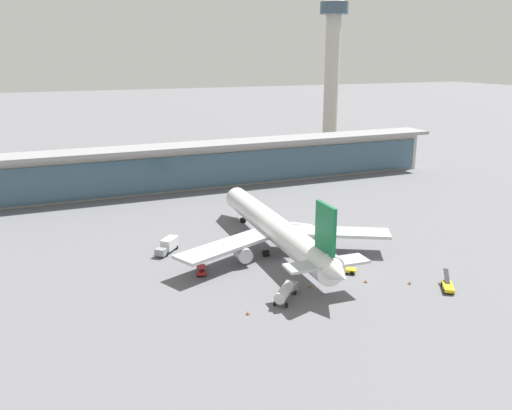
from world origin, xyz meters
name	(u,v)px	position (x,y,z in m)	size (l,w,h in m)	color
ground_plane	(292,264)	(0.00, 0.00, 0.00)	(1200.00, 1200.00, 0.00)	slate
airliner_on_stand	(277,229)	(-0.05, 7.98, 5.53)	(50.67, 65.93, 17.56)	white
service_truck_near_nose_yellow	(448,286)	(21.69, -23.38, 0.81)	(4.94, 6.38, 2.70)	yellow
service_truck_under_wing_grey	(286,291)	(-9.07, -15.18, 1.71)	(7.52, 7.81, 2.95)	gray
service_truck_mid_apron_red	(306,228)	(11.81, 15.95, 1.71)	(7.68, 7.67, 2.95)	#B21E1E
service_truck_by_tail_grey	(168,245)	(-22.91, 17.63, 1.69)	(6.63, 6.93, 3.10)	gray
service_truck_on_taxiway_yellow	(343,269)	(7.60, -8.37, 0.81)	(6.14, 5.32, 2.70)	yellow
service_truck_at_far_stand_red	(201,270)	(-19.63, 2.68, 0.81)	(3.14, 6.92, 2.70)	#B21E1E
terminal_building	(193,165)	(0.00, 74.12, 7.87)	(183.60, 12.80, 15.20)	#B2ADA3
control_tower	(332,64)	(75.11, 111.88, 39.39)	(12.00, 12.00, 72.26)	#B2ADA3
safety_cone_alpha	(410,283)	(16.62, -18.42, 0.32)	(0.62, 0.62, 0.70)	orange
safety_cone_bravo	(366,281)	(9.06, -14.37, 0.32)	(0.62, 0.62, 0.70)	orange
safety_cone_charlie	(291,291)	(-6.72, -12.63, 0.32)	(0.62, 0.62, 0.70)	orange
safety_cone_delta	(248,313)	(-17.66, -17.77, 0.32)	(0.62, 0.62, 0.70)	orange
safety_cone_echo	(310,285)	(-2.04, -11.79, 0.32)	(0.62, 0.62, 0.70)	orange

